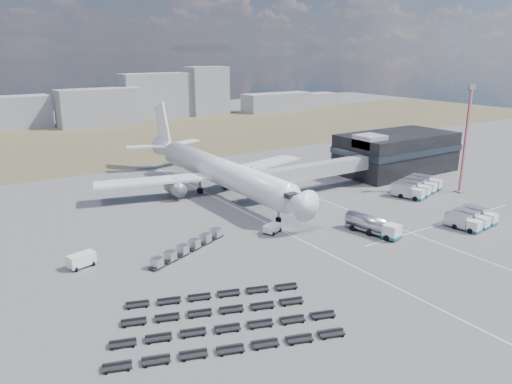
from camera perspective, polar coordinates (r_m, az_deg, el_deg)
ground at (r=85.09m, az=6.14°, el=-5.18°), size 420.00×420.00×0.00m
grass_strip at (r=180.90m, az=-16.60°, el=5.65°), size 420.00×90.00×0.01m
lane_markings at (r=93.30m, az=9.63°, el=-3.37°), size 47.12×110.00×0.01m
terminal at (r=132.60m, az=15.71°, el=4.42°), size 30.40×16.40×11.00m
jet_bridge at (r=108.30m, az=5.89°, el=2.30°), size 30.30×3.80×7.05m
airliner at (r=109.23m, az=-4.59°, el=2.58°), size 51.59×64.53×17.62m
skyline at (r=216.05m, az=-24.86°, el=8.67°), size 307.01×22.33×22.51m
fuel_tanker at (r=87.90m, az=13.17°, el=-3.70°), size 4.38×10.23×3.21m
pushback_tug at (r=86.46m, az=1.87°, el=-4.21°), size 3.76×3.00×1.48m
utility_van at (r=77.46m, az=-19.30°, el=-7.40°), size 4.21×2.71×2.11m
catering_truck at (r=119.16m, az=-0.94°, el=1.78°), size 3.17×5.69×2.47m
service_trucks_near at (r=97.67m, az=23.40°, el=-2.79°), size 8.82×7.08×2.48m
service_trucks_far at (r=115.27m, az=17.93°, el=0.60°), size 13.78×10.13×2.74m
uld_row at (r=79.06m, az=-7.68°, el=-6.23°), size 15.71×8.15×1.51m
baggage_dollies at (r=59.98m, az=-4.21°, el=-14.40°), size 28.00×20.77×0.69m
floodlight_mast at (r=117.22m, az=22.83°, el=5.54°), size 2.22×1.82×23.53m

